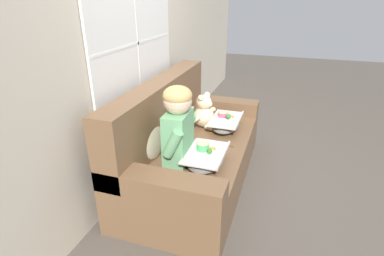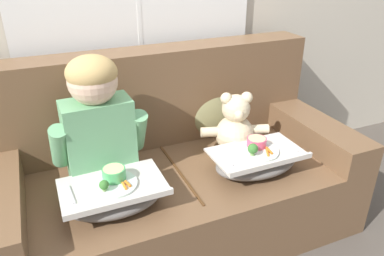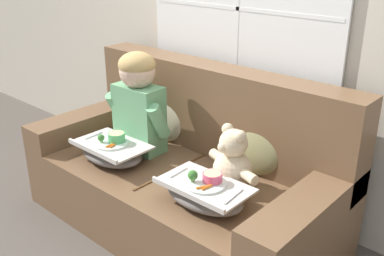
{
  "view_description": "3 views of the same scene",
  "coord_description": "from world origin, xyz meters",
  "px_view_note": "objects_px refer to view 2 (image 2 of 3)",
  "views": [
    {
      "loc": [
        -2.47,
        -0.76,
        1.72
      ],
      "look_at": [
        -0.15,
        -0.0,
        0.62
      ],
      "focal_mm": 28.0,
      "sensor_mm": 36.0,
      "label": 1
    },
    {
      "loc": [
        -0.61,
        -1.63,
        1.52
      ],
      "look_at": [
        0.08,
        -0.03,
        0.66
      ],
      "focal_mm": 35.0,
      "sensor_mm": 36.0,
      "label": 2
    },
    {
      "loc": [
        1.7,
        -1.77,
        1.7
      ],
      "look_at": [
        0.05,
        0.07,
        0.68
      ],
      "focal_mm": 42.0,
      "sensor_mm": 36.0,
      "label": 3
    }
  ],
  "objects_px": {
    "throw_pillow_behind_teddy": "(216,107)",
    "teddy_bear": "(235,127)",
    "lap_tray_child": "(114,195)",
    "lap_tray_teddy": "(256,160)",
    "throw_pillow_behind_child": "(92,129)",
    "child_figure": "(97,116)",
    "couch": "(171,172)"
  },
  "relations": [
    {
      "from": "couch",
      "to": "throw_pillow_behind_child",
      "type": "height_order",
      "value": "couch"
    },
    {
      "from": "throw_pillow_behind_teddy",
      "to": "lap_tray_child",
      "type": "relative_size",
      "value": 0.81
    },
    {
      "from": "child_figure",
      "to": "lap_tray_teddy",
      "type": "xyz_separation_m",
      "value": [
        0.77,
        -0.24,
        -0.3
      ]
    },
    {
      "from": "teddy_bear",
      "to": "lap_tray_child",
      "type": "bearing_deg",
      "value": -162.88
    },
    {
      "from": "throw_pillow_behind_teddy",
      "to": "child_figure",
      "type": "distance_m",
      "value": 0.82
    },
    {
      "from": "lap_tray_child",
      "to": "teddy_bear",
      "type": "bearing_deg",
      "value": 17.12
    },
    {
      "from": "lap_tray_child",
      "to": "lap_tray_teddy",
      "type": "height_order",
      "value": "lap_tray_teddy"
    },
    {
      "from": "couch",
      "to": "throw_pillow_behind_teddy",
      "type": "bearing_deg",
      "value": 27.86
    },
    {
      "from": "couch",
      "to": "child_figure",
      "type": "height_order",
      "value": "child_figure"
    },
    {
      "from": "couch",
      "to": "child_figure",
      "type": "distance_m",
      "value": 0.58
    },
    {
      "from": "child_figure",
      "to": "lap_tray_child",
      "type": "distance_m",
      "value": 0.38
    },
    {
      "from": "lap_tray_teddy",
      "to": "throw_pillow_behind_teddy",
      "type": "bearing_deg",
      "value": 90.02
    },
    {
      "from": "couch",
      "to": "child_figure",
      "type": "relative_size",
      "value": 2.98
    },
    {
      "from": "teddy_bear",
      "to": "couch",
      "type": "bearing_deg",
      "value": 172.93
    },
    {
      "from": "lap_tray_teddy",
      "to": "throw_pillow_behind_child",
      "type": "bearing_deg",
      "value": 147.65
    },
    {
      "from": "couch",
      "to": "child_figure",
      "type": "xyz_separation_m",
      "value": [
        -0.38,
        -0.04,
        0.44
      ]
    },
    {
      "from": "couch",
      "to": "lap_tray_teddy",
      "type": "height_order",
      "value": "couch"
    },
    {
      "from": "throw_pillow_behind_child",
      "to": "child_figure",
      "type": "bearing_deg",
      "value": -89.99
    },
    {
      "from": "throw_pillow_behind_teddy",
      "to": "lap_tray_child",
      "type": "bearing_deg",
      "value": -147.64
    },
    {
      "from": "throw_pillow_behind_teddy",
      "to": "teddy_bear",
      "type": "relative_size",
      "value": 0.97
    },
    {
      "from": "throw_pillow_behind_teddy",
      "to": "teddy_bear",
      "type": "bearing_deg",
      "value": -90.34
    },
    {
      "from": "throw_pillow_behind_child",
      "to": "lap_tray_teddy",
      "type": "xyz_separation_m",
      "value": [
        0.77,
        -0.48,
        -0.12
      ]
    },
    {
      "from": "couch",
      "to": "lap_tray_child",
      "type": "distance_m",
      "value": 0.5
    },
    {
      "from": "child_figure",
      "to": "throw_pillow_behind_child",
      "type": "bearing_deg",
      "value": 90.01
    },
    {
      "from": "throw_pillow_behind_teddy",
      "to": "throw_pillow_behind_child",
      "type": "bearing_deg",
      "value": 180.0
    },
    {
      "from": "child_figure",
      "to": "lap_tray_teddy",
      "type": "height_order",
      "value": "child_figure"
    },
    {
      "from": "throw_pillow_behind_child",
      "to": "lap_tray_teddy",
      "type": "height_order",
      "value": "throw_pillow_behind_child"
    },
    {
      "from": "teddy_bear",
      "to": "lap_tray_child",
      "type": "height_order",
      "value": "teddy_bear"
    },
    {
      "from": "couch",
      "to": "throw_pillow_behind_child",
      "type": "distance_m",
      "value": 0.51
    },
    {
      "from": "throw_pillow_behind_teddy",
      "to": "child_figure",
      "type": "xyz_separation_m",
      "value": [
        -0.77,
        -0.25,
        0.18
      ]
    },
    {
      "from": "throw_pillow_behind_teddy",
      "to": "lap_tray_child",
      "type": "distance_m",
      "value": 0.91
    },
    {
      "from": "couch",
      "to": "lap_tray_teddy",
      "type": "xyz_separation_m",
      "value": [
        0.38,
        -0.28,
        0.14
      ]
    }
  ]
}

